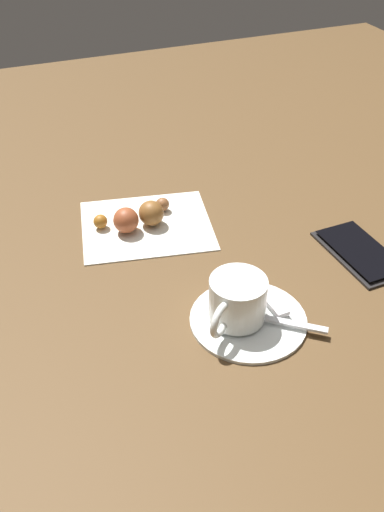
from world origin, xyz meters
name	(u,v)px	position (x,y,z in m)	size (l,w,h in m)	color
ground_plane	(206,268)	(0.00, 0.00, 0.00)	(1.80, 1.80, 0.00)	#523A20
saucer	(248,318)	(0.11, 0.01, 0.00)	(0.14, 0.14, 0.01)	white
espresso_cup	(237,300)	(0.11, -0.01, 0.04)	(0.08, 0.09, 0.05)	white
teaspoon	(253,315)	(0.12, 0.01, 0.01)	(0.09, 0.11, 0.01)	silver
sugar_packet	(271,300)	(0.10, 0.04, 0.01)	(0.06, 0.02, 0.01)	white
napkin	(146,225)	(-0.13, -0.04, 0.00)	(0.16, 0.19, 0.00)	silver
croissant	(138,216)	(-0.12, -0.06, 0.02)	(0.07, 0.13, 0.04)	#92581B
cell_phone	(360,252)	(0.05, 0.21, 0.00)	(0.14, 0.08, 0.01)	black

